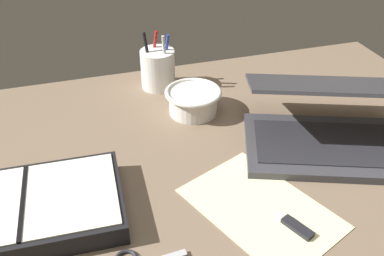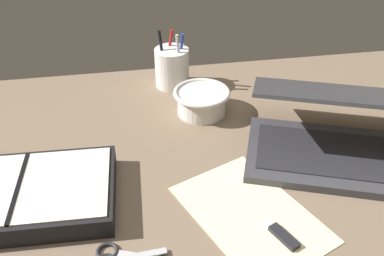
% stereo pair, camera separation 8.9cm
% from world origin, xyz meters
% --- Properties ---
extents(desk_top, '(1.40, 1.00, 0.02)m').
position_xyz_m(desk_top, '(0.00, 0.00, 0.01)').
color(desk_top, '#75604C').
rests_on(desk_top, ground).
extents(laptop, '(0.43, 0.40, 0.16)m').
position_xyz_m(laptop, '(0.29, 0.03, 0.07)').
color(laptop, '#38383D').
rests_on(laptop, desk_top).
extents(bowl, '(0.14, 0.14, 0.06)m').
position_xyz_m(bowl, '(0.04, 0.24, 0.05)').
color(bowl, silver).
rests_on(bowl, desk_top).
extents(pen_cup, '(0.09, 0.09, 0.16)m').
position_xyz_m(pen_cup, '(-0.01, 0.39, 0.07)').
color(pen_cup, white).
rests_on(pen_cup, desk_top).
extents(planner, '(0.35, 0.23, 0.05)m').
position_xyz_m(planner, '(-0.35, -0.02, 0.04)').
color(planner, black).
rests_on(planner, desk_top).
extents(paper_sheet_front, '(0.28, 0.33, 0.00)m').
position_xyz_m(paper_sheet_front, '(0.07, -0.12, 0.02)').
color(paper_sheet_front, '#F4EFB2').
rests_on(paper_sheet_front, desk_top).
extents(usb_drive, '(0.04, 0.07, 0.01)m').
position_xyz_m(usb_drive, '(0.11, -0.18, 0.02)').
color(usb_drive, black).
rests_on(usb_drive, desk_top).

